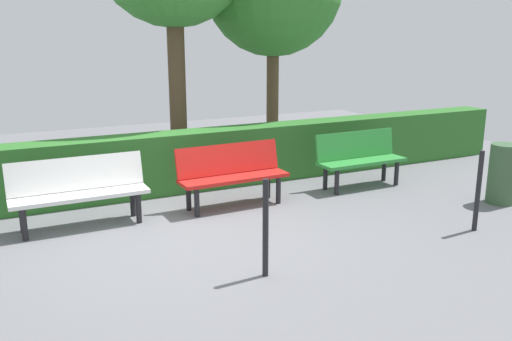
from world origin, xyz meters
name	(u,v)px	position (x,y,z in m)	size (l,w,h in m)	color
ground_plane	(181,228)	(0.00, 0.00, 0.00)	(16.00, 16.00, 0.00)	slate
bench_green	(359,157)	(-3.13, -0.58, 0.48)	(1.46, 0.47, 0.86)	#2D8C38
bench_red	(232,172)	(-0.95, -0.57, 0.48)	(1.55, 0.51, 0.86)	red
bench_white	(79,189)	(1.08, -0.66, 0.48)	(1.65, 0.48, 0.86)	white
hedge_row	(205,159)	(-0.96, -1.61, 0.45)	(11.60, 0.50, 0.91)	#2D6B28
railing_post_near	(478,191)	(-3.22, 1.66, 0.50)	(0.06, 0.06, 1.00)	black
railing_post_mid	(266,228)	(-0.33, 1.66, 0.50)	(0.06, 0.06, 1.00)	black
trash_bin	(503,174)	(-4.43, 1.02, 0.43)	(0.40, 0.40, 0.85)	#385938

